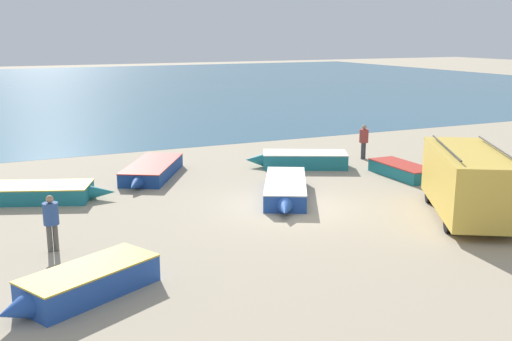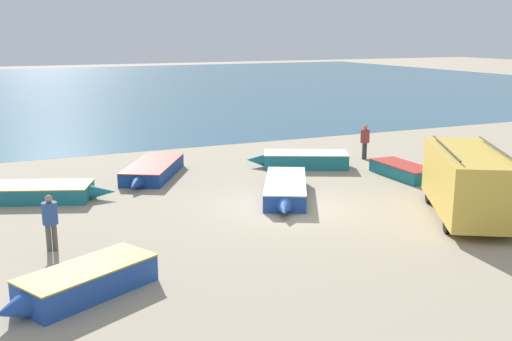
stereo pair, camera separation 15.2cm
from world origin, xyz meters
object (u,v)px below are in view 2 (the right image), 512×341
Objects in this scene: fishing_rowboat_1 at (152,170)px; fishing_rowboat_4 at (401,170)px; fishing_rowboat_5 at (302,160)px; fisherman_1 at (50,218)px; parked_van at (468,181)px; fishing_rowboat_3 at (35,192)px; fishing_rowboat_2 at (82,282)px; fisherman_0 at (365,139)px; fishing_rowboat_0 at (285,190)px.

fishing_rowboat_4 is (9.64, -4.24, -0.02)m from fishing_rowboat_1.
fishing_rowboat_1 is 10.53m from fishing_rowboat_4.
fisherman_1 reaches higher than fishing_rowboat_5.
fishing_rowboat_1 is (-7.95, 9.84, -0.94)m from parked_van.
fishing_rowboat_5 is (11.48, 0.83, 0.05)m from fishing_rowboat_3.
parked_van is at bearing 163.63° from fishing_rowboat_4.
fisherman_1 reaches higher than fishing_rowboat_2.
parked_van is at bearing 124.15° from fishing_rowboat_5.
fishing_rowboat_5 reaches higher than fishing_rowboat_2.
fishing_rowboat_2 is 3.47m from fisherman_1.
fishing_rowboat_2 is at bearing 96.86° from fisherman_0.
fisherman_0 is at bearing 112.01° from fisherman_1.
parked_van is at bearing 137.99° from fisherman_0.
fishing_rowboat_2 is at bearing -27.48° from fishing_rowboat_0.
fisherman_0 reaches higher than fishing_rowboat_4.
parked_van is 1.24× the size of fishing_rowboat_5.
fishing_rowboat_4 is (14.45, -2.46, -0.02)m from fishing_rowboat_3.
fishing_rowboat_1 is 5.13m from fishing_rowboat_3.
fisherman_0 is at bearing -172.06° from fishing_rowboat_2.
parked_van is 6.37m from fishing_rowboat_0.
fishing_rowboat_3 is at bearing 88.30° from parked_van.
fishing_rowboat_1 is at bearing 58.74° from fisherman_0.
fishing_rowboat_4 is 14.82m from fisherman_1.
fishing_rowboat_1 is (-3.63, 5.25, -0.02)m from fishing_rowboat_0.
fishing_rowboat_3 reaches higher than fishing_rowboat_1.
fishing_rowboat_5 is 13.21m from fisherman_1.
fishing_rowboat_3 is 1.14× the size of fishing_rowboat_5.
fisherman_0 is (0.63, 3.64, 0.71)m from fishing_rowboat_4.
fishing_rowboat_1 is 6.74m from fishing_rowboat_5.
fishing_rowboat_4 is 4.43m from fishing_rowboat_5.
parked_van is at bearing -11.11° from fishing_rowboat_3.
fishing_rowboat_5 reaches higher than fishing_rowboat_0.
fishing_rowboat_0 is at bearing 97.07° from fisherman_0.
fishing_rowboat_2 is 0.74× the size of fishing_rowboat_3.
fishing_rowboat_1 is at bearing -139.33° from fishing_rowboat_2.
fishing_rowboat_0 reaches higher than fishing_rowboat_1.
parked_van is 3.45× the size of fisherman_0.
fisherman_0 is 16.57m from fisherman_1.
fishing_rowboat_3 is at bearing -114.85° from fishing_rowboat_2.
fishing_rowboat_0 is 8.14m from fisherman_0.
parked_van is at bearing 69.05° from fishing_rowboat_1.
fishing_rowboat_1 is 1.32× the size of fishing_rowboat_2.
fishing_rowboat_1 is 1.11× the size of fishing_rowboat_5.
fishing_rowboat_1 is 3.17× the size of fisherman_1.
fishing_rowboat_2 reaches higher than fishing_rowboat_0.
fisherman_1 is at bearing 109.99° from parked_van.
fishing_rowboat_5 reaches higher than fishing_rowboat_3.
fishing_rowboat_3 reaches higher than fishing_rowboat_4.
fishing_rowboat_4 is at bearing 96.36° from fishing_rowboat_1.
fisherman_1 is at bearing -2.70° from fishing_rowboat_1.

